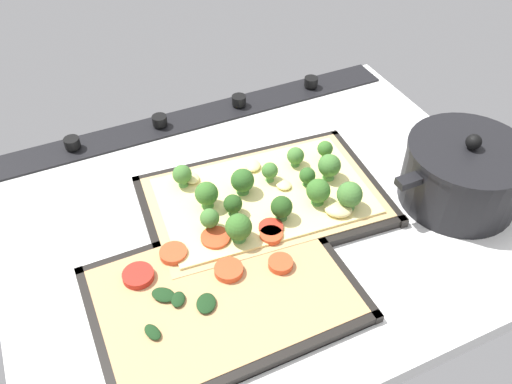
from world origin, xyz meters
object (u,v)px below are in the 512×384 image
object	(u,v)px
veggie_pizza_back	(222,287)
cooking_pot	(463,174)
broccoli_pizza	(268,195)
baking_tray_front	(264,202)
baking_tray_back	(223,295)

from	to	relation	value
veggie_pizza_back	cooking_pot	distance (cm)	42.10
broccoli_pizza	cooking_pot	bearing A→B (deg)	158.24
baking_tray_front	veggie_pizza_back	bearing A→B (deg)	46.31
broccoli_pizza	veggie_pizza_back	xyz separation A→B (cm)	(13.31, 12.89, -1.14)
baking_tray_back	veggie_pizza_back	distance (cm)	1.12
broccoli_pizza	veggie_pizza_back	distance (cm)	18.57
broccoli_pizza	cooking_pot	world-z (taller)	cooking_pot
veggie_pizza_back	cooking_pot	bearing A→B (deg)	-177.96
baking_tray_back	veggie_pizza_back	xyz separation A→B (cm)	(-0.15, -0.84, 0.73)
veggie_pizza_back	broccoli_pizza	bearing A→B (deg)	-135.92
cooking_pot	broccoli_pizza	bearing A→B (deg)	-21.76
baking_tray_front	broccoli_pizza	bearing A→B (deg)	122.64
baking_tray_back	cooking_pot	distance (cm)	42.36
baking_tray_front	baking_tray_back	bearing A→B (deg)	47.70
baking_tray_back	cooking_pot	world-z (taller)	cooking_pot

